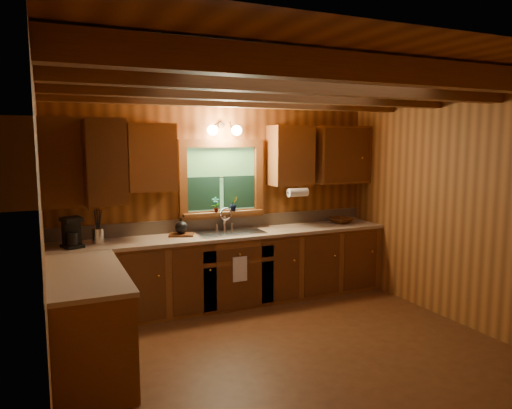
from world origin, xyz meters
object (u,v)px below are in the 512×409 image
object	(u,v)px
cutting_board	(181,235)
wicker_basket	(341,220)
sink	(230,236)
coffee_maker	(72,232)

from	to	relation	value
cutting_board	wicker_basket	bearing A→B (deg)	19.15
wicker_basket	sink	bearing A→B (deg)	-178.95
coffee_maker	cutting_board	bearing A→B (deg)	-14.71
sink	wicker_basket	world-z (taller)	sink
cutting_board	wicker_basket	size ratio (longest dim) A/B	0.88
sink	cutting_board	bearing A→B (deg)	174.17
sink	coffee_maker	world-z (taller)	coffee_maker
sink	wicker_basket	distance (m)	1.68
cutting_board	coffee_maker	bearing A→B (deg)	-154.41
sink	cutting_board	distance (m)	0.60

